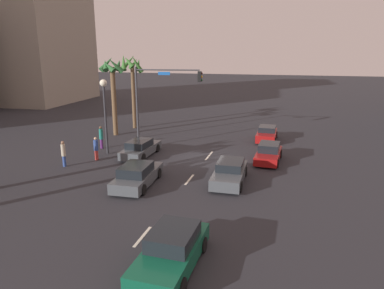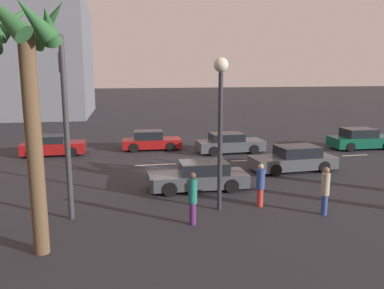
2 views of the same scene
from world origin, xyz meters
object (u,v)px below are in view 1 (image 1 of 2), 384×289
at_px(car_2, 267,134).
at_px(traffic_signal, 158,90).
at_px(building_0, 35,32).
at_px(pedestrian_2, 64,153).
at_px(car_4, 230,172).
at_px(palm_tree_2, 132,72).
at_px(palm_tree_3, 113,78).
at_px(car_3, 269,153).
at_px(car_5, 137,175).
at_px(car_1, 172,251).
at_px(car_0, 141,148).
at_px(pedestrian_0, 101,136).
at_px(pedestrian_1, 96,148).
at_px(streetlamp, 105,102).

height_order(car_2, traffic_signal, traffic_signal).
bearing_deg(building_0, pedestrian_2, -143.30).
bearing_deg(car_4, traffic_signal, 41.28).
bearing_deg(palm_tree_2, palm_tree_3, 174.15).
xyz_separation_m(car_3, pedestrian_2, (-5.30, 14.08, 0.40)).
height_order(car_2, car_5, car_5).
distance_m(car_1, car_3, 15.02).
relative_size(car_2, pedestrian_2, 2.13).
relative_size(car_0, palm_tree_3, 0.60).
distance_m(car_0, traffic_signal, 7.04).
relative_size(pedestrian_0, palm_tree_3, 0.25).
relative_size(pedestrian_1, pedestrian_2, 0.95).
height_order(streetlamp, palm_tree_2, palm_tree_2).
bearing_deg(palm_tree_3, car_4, -127.08).
bearing_deg(pedestrian_2, streetlamp, -19.63).
distance_m(car_3, traffic_signal, 12.09).
distance_m(palm_tree_3, building_0, 31.57).
bearing_deg(traffic_signal, car_0, -173.73).
bearing_deg(car_5, car_2, -26.58).
bearing_deg(car_4, streetlamp, 71.01).
xyz_separation_m(car_2, palm_tree_2, (1.89, 14.35, 5.40)).
relative_size(car_4, car_5, 0.96).
relative_size(traffic_signal, palm_tree_2, 0.85).
relative_size(pedestrian_0, pedestrian_1, 1.09).
xyz_separation_m(car_3, pedestrian_0, (-0.13, 14.02, 0.43)).
xyz_separation_m(streetlamp, building_0, (26.00, 26.65, 6.97)).
bearing_deg(building_0, palm_tree_3, -132.86).
height_order(car_5, building_0, building_0).
height_order(car_2, streetlamp, streetlamp).
xyz_separation_m(car_0, car_2, (7.82, -9.29, 0.01)).
bearing_deg(pedestrian_1, building_0, 43.88).
height_order(car_4, pedestrian_2, pedestrian_2).
bearing_deg(palm_tree_3, pedestrian_2, -173.12).
relative_size(car_4, traffic_signal, 0.68).
relative_size(car_1, building_0, 0.20).
height_order(car_2, pedestrian_0, pedestrian_0).
distance_m(car_2, car_5, 15.39).
bearing_deg(pedestrian_1, streetlamp, 0.65).
height_order(pedestrian_1, building_0, building_0).
bearing_deg(car_1, pedestrian_2, 50.31).
xyz_separation_m(palm_tree_2, building_0, (16.10, 24.43, 5.15)).
xyz_separation_m(car_1, car_2, (21.31, -2.06, -0.05)).
bearing_deg(car_0, pedestrian_2, 133.58).
distance_m(car_1, streetlamp, 17.05).
distance_m(streetlamp, palm_tree_2, 10.31).
bearing_deg(pedestrian_1, pedestrian_0, 23.29).
bearing_deg(building_0, car_1, -140.55).
bearing_deg(car_0, car_5, -158.00).
xyz_separation_m(car_0, car_1, (-13.48, -7.23, 0.06)).
relative_size(car_5, palm_tree_3, 0.62).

